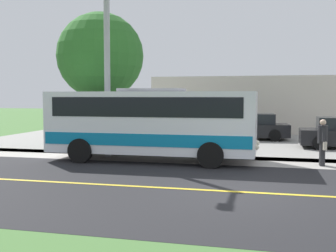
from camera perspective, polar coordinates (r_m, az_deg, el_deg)
The scene contains 11 objects.
ground_plane at distance 10.93m, azimuth 9.97°, elevation -8.92°, with size 120.00×120.00×0.00m, color #477238.
road_surface at distance 10.93m, azimuth 9.97°, elevation -8.90°, with size 8.00×100.00×0.01m, color black.
sidewalk at distance 16.04m, azimuth 11.15°, elevation -4.72°, with size 2.40×100.00×0.01m, color #9E9991.
parking_lot_surface at distance 23.28m, azimuth 19.31°, elevation -2.11°, with size 14.00×36.00×0.01m, color gray.
road_centre_line at distance 10.93m, azimuth 9.98°, elevation -8.87°, with size 0.16×100.00×0.00m, color gold.
shuttle_bus_front at distance 15.78m, azimuth -2.17°, elevation 0.72°, with size 2.72×7.85×2.73m.
pedestrian_with_bags at distance 15.58m, azimuth 20.39°, elevation -1.94°, with size 0.72×0.34×1.64m.
street_light_pole at distance 16.78m, azimuth -8.51°, elevation 9.30°, with size 1.97×0.24×7.14m.
parked_car_near at distance 23.79m, azimuth 11.06°, elevation -0.16°, with size 2.32×4.54×1.45m.
tree_curbside at distance 19.63m, azimuth -9.24°, elevation 9.40°, with size 3.96×3.96×6.26m.
commercial_building at distance 32.10m, azimuth 17.14°, elevation 2.93°, with size 10.00×19.35×3.71m, color beige.
Camera 1 is at (10.63, 0.64, 2.47)m, focal length 44.56 mm.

